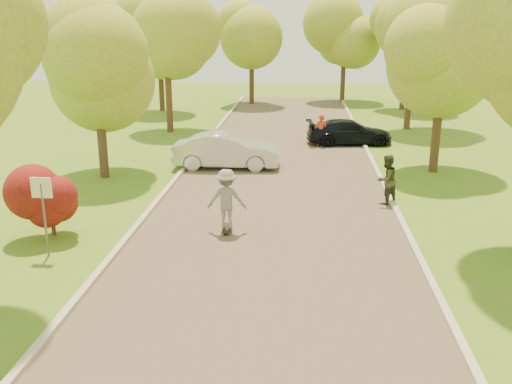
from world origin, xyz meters
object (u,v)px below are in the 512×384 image
(street_sign, at_px, (43,200))
(silver_sedan, at_px, (226,151))
(dark_sedan, at_px, (349,132))
(skateboarder, at_px, (227,199))
(longboard, at_px, (227,228))
(person_olive, at_px, (386,180))
(person_striped, at_px, (321,131))

(street_sign, relative_size, silver_sedan, 0.48)
(dark_sedan, bearing_deg, street_sign, 142.53)
(dark_sedan, height_order, skateboarder, skateboarder)
(dark_sedan, distance_m, skateboarder, 13.90)
(dark_sedan, xyz_separation_m, skateboarder, (-4.57, -13.12, 0.39))
(longboard, bearing_deg, silver_sedan, -85.18)
(silver_sedan, xyz_separation_m, person_olive, (6.10, -4.58, 0.12))
(skateboarder, bearing_deg, silver_sedan, -85.18)
(skateboarder, distance_m, person_striped, 12.78)
(longboard, bearing_deg, person_olive, -151.23)
(dark_sedan, xyz_separation_m, longboard, (-4.57, -13.12, -0.53))
(silver_sedan, height_order, person_olive, person_olive)
(dark_sedan, relative_size, person_striped, 2.66)
(longboard, distance_m, skateboarder, 0.91)
(silver_sedan, distance_m, person_olive, 7.63)
(street_sign, bearing_deg, longboard, 26.31)
(street_sign, distance_m, dark_sedan, 17.88)
(longboard, xyz_separation_m, skateboarder, (0.00, 0.00, 0.91))
(silver_sedan, height_order, person_striped, person_striped)
(silver_sedan, relative_size, skateboarder, 2.51)
(silver_sedan, bearing_deg, street_sign, 159.41)
(person_striped, bearing_deg, silver_sedan, 47.98)
(silver_sedan, xyz_separation_m, skateboarder, (1.03, -7.70, 0.27))
(street_sign, distance_m, person_striped, 16.52)
(skateboarder, height_order, person_striped, skateboarder)
(street_sign, bearing_deg, person_striped, 62.44)
(silver_sedan, xyz_separation_m, person_striped, (4.14, 4.70, 0.07))
(person_striped, distance_m, person_olive, 9.49)
(silver_sedan, bearing_deg, person_striped, -42.54)
(street_sign, xyz_separation_m, longboard, (4.53, 2.24, -1.46))
(skateboarder, distance_m, person_olive, 5.96)
(silver_sedan, relative_size, person_striped, 2.77)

